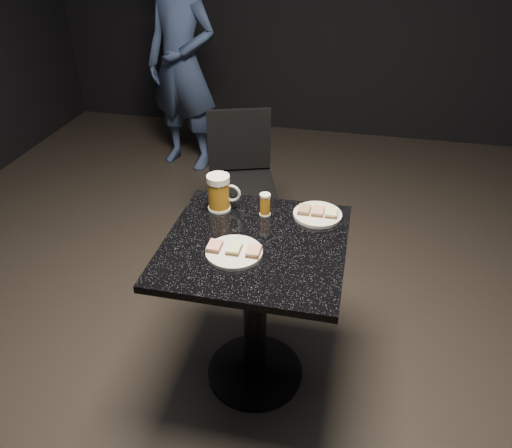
{
  "coord_description": "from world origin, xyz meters",
  "views": [
    {
      "loc": [
        0.34,
        -1.54,
        1.86
      ],
      "look_at": [
        0.0,
        0.02,
        0.82
      ],
      "focal_mm": 35.0,
      "sensor_mm": 36.0,
      "label": 1
    }
  ],
  "objects_px": {
    "patron": "(182,65)",
    "table": "(255,290)",
    "beer_mug": "(219,192)",
    "chair": "(241,174)",
    "plate_small": "(318,215)",
    "beer_tumbler": "(265,205)",
    "plate_large": "(234,252)"
  },
  "relations": [
    {
      "from": "plate_large",
      "to": "beer_tumbler",
      "type": "height_order",
      "value": "beer_tumbler"
    },
    {
      "from": "plate_small",
      "to": "chair",
      "type": "xyz_separation_m",
      "value": [
        -0.53,
        0.78,
        -0.26
      ]
    },
    {
      "from": "plate_large",
      "to": "beer_mug",
      "type": "bearing_deg",
      "value": 114.89
    },
    {
      "from": "plate_large",
      "to": "beer_tumbler",
      "type": "bearing_deg",
      "value": 79.17
    },
    {
      "from": "beer_mug",
      "to": "chair",
      "type": "relative_size",
      "value": 0.18
    },
    {
      "from": "patron",
      "to": "beer_tumbler",
      "type": "relative_size",
      "value": 16.65
    },
    {
      "from": "plate_large",
      "to": "beer_mug",
      "type": "height_order",
      "value": "beer_mug"
    },
    {
      "from": "table",
      "to": "beer_mug",
      "type": "distance_m",
      "value": 0.43
    },
    {
      "from": "plate_small",
      "to": "plate_large",
      "type": "bearing_deg",
      "value": -129.4
    },
    {
      "from": "beer_tumbler",
      "to": "plate_large",
      "type": "bearing_deg",
      "value": -100.83
    },
    {
      "from": "patron",
      "to": "table",
      "type": "relative_size",
      "value": 2.18
    },
    {
      "from": "table",
      "to": "beer_tumbler",
      "type": "relative_size",
      "value": 7.65
    },
    {
      "from": "table",
      "to": "chair",
      "type": "xyz_separation_m",
      "value": [
        -0.31,
        1.02,
        -0.01
      ]
    },
    {
      "from": "plate_small",
      "to": "chair",
      "type": "distance_m",
      "value": 0.97
    },
    {
      "from": "beer_tumbler",
      "to": "chair",
      "type": "xyz_separation_m",
      "value": [
        -0.31,
        0.81,
        -0.3
      ]
    },
    {
      "from": "patron",
      "to": "plate_small",
      "type": "bearing_deg",
      "value": -41.71
    },
    {
      "from": "patron",
      "to": "table",
      "type": "height_order",
      "value": "patron"
    },
    {
      "from": "plate_small",
      "to": "beer_tumbler",
      "type": "bearing_deg",
      "value": -170.59
    },
    {
      "from": "plate_large",
      "to": "plate_small",
      "type": "height_order",
      "value": "same"
    },
    {
      "from": "chair",
      "to": "table",
      "type": "bearing_deg",
      "value": -73.01
    },
    {
      "from": "table",
      "to": "chair",
      "type": "bearing_deg",
      "value": 106.99
    },
    {
      "from": "patron",
      "to": "beer_tumbler",
      "type": "height_order",
      "value": "patron"
    },
    {
      "from": "table",
      "to": "beer_tumbler",
      "type": "distance_m",
      "value": 0.36
    },
    {
      "from": "plate_large",
      "to": "table",
      "type": "bearing_deg",
      "value": 57.31
    },
    {
      "from": "plate_small",
      "to": "table",
      "type": "xyz_separation_m",
      "value": [
        -0.21,
        -0.24,
        -0.25
      ]
    },
    {
      "from": "beer_mug",
      "to": "chair",
      "type": "bearing_deg",
      "value": 97.86
    },
    {
      "from": "plate_small",
      "to": "table",
      "type": "distance_m",
      "value": 0.41
    },
    {
      "from": "patron",
      "to": "beer_mug",
      "type": "bearing_deg",
      "value": -51.85
    },
    {
      "from": "plate_large",
      "to": "table",
      "type": "relative_size",
      "value": 0.29
    },
    {
      "from": "patron",
      "to": "table",
      "type": "xyz_separation_m",
      "value": [
        1.03,
        -2.08,
        -0.31
      ]
    },
    {
      "from": "patron",
      "to": "chair",
      "type": "distance_m",
      "value": 1.32
    },
    {
      "from": "plate_large",
      "to": "patron",
      "type": "distance_m",
      "value": 2.38
    }
  ]
}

